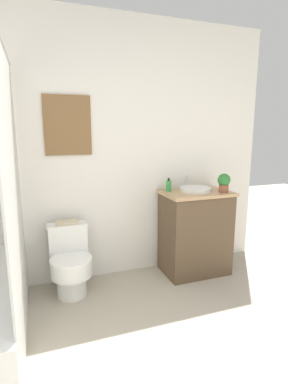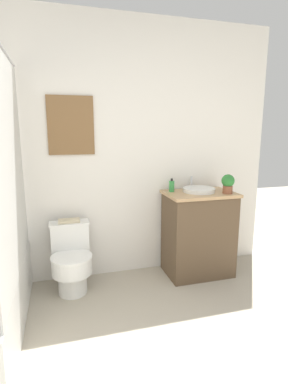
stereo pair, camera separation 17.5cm
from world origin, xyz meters
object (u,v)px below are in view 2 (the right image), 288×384
(toilet, at_px, (71,260))
(book_on_tank, at_px, (69,221))
(soap_bottle, at_px, (172,186))
(sink, at_px, (199,190))
(potted_plant, at_px, (228,183))

(toilet, xyz_separation_m, book_on_tank, (0.00, 0.13, 0.33))
(book_on_tank, bearing_deg, soap_bottle, -0.83)
(sink, distance_m, potted_plant, 0.28)
(potted_plant, distance_m, book_on_tank, 1.55)
(toilet, bearing_deg, sink, 1.31)
(soap_bottle, xyz_separation_m, potted_plant, (0.49, -0.23, 0.05))
(soap_bottle, xyz_separation_m, book_on_tank, (-1.00, 0.01, -0.28))
(sink, height_order, soap_bottle, soap_bottle)
(toilet, height_order, potted_plant, potted_plant)
(toilet, distance_m, book_on_tank, 0.35)
(toilet, relative_size, sink, 1.76)
(soap_bottle, relative_size, potted_plant, 0.72)
(sink, bearing_deg, potted_plant, -31.55)
(toilet, distance_m, sink, 1.38)
(book_on_tank, bearing_deg, toilet, -90.00)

